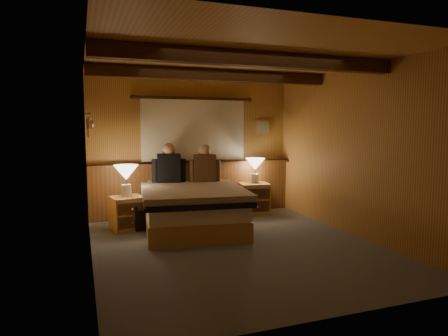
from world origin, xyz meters
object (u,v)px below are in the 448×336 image
person_left (169,166)px  person_right (205,166)px  lamp_left (126,174)px  lamp_right (255,166)px  nightstand_left (127,213)px  nightstand_right (254,198)px  bed (192,207)px  duffel_bag (135,219)px

person_left → person_right: bearing=-1.8°
lamp_left → person_left: person_left is taller
lamp_right → lamp_left: bearing=-171.1°
nightstand_left → person_right: 1.48m
nightstand_right → lamp_right: 0.59m
bed → nightstand_right: size_ratio=3.69×
bed → person_right: 0.88m
duffel_bag → person_right: bearing=16.9°
nightstand_right → lamp_left: size_ratio=1.17×
nightstand_left → lamp_left: bearing=79.5°
bed → nightstand_right: (1.35, 0.72, -0.06)m
bed → duffel_bag: size_ratio=3.77×
nightstand_right → lamp_right: (0.02, 0.01, 0.59)m
lamp_right → nightstand_left: bearing=-170.2°
nightstand_left → duffel_bag: bearing=-27.5°
nightstand_left → lamp_right: (2.30, 0.40, 0.61)m
lamp_left → nightstand_right: bearing=8.9°
lamp_left → lamp_right: 2.33m
lamp_left → lamp_right: bearing=8.9°
bed → lamp_left: lamp_left is taller
bed → person_right: person_right is taller
nightstand_right → nightstand_left: bearing=-161.6°
lamp_right → nightstand_right: bearing=-161.2°
lamp_left → lamp_right: lamp_right is taller
nightstand_left → lamp_right: lamp_right is taller
nightstand_left → person_left: size_ratio=0.80×
nightstand_left → person_left: person_left is taller
lamp_right → bed: bearing=-152.1°
duffel_bag → nightstand_right: bearing=15.7°
nightstand_right → person_right: size_ratio=0.87×
bed → lamp_right: (1.37, 0.72, 0.53)m
bed → lamp_right: lamp_right is taller
person_left → nightstand_left: bearing=-145.1°
duffel_bag → lamp_right: bearing=15.7°
lamp_left → person_right: 1.32m
nightstand_left → nightstand_right: 2.31m
person_right → duffel_bag: 1.43m
nightstand_right → person_left: 1.69m
person_left → duffel_bag: bearing=-139.1°
nightstand_left → person_left: bearing=13.5°
person_right → duffel_bag: size_ratio=1.18×
nightstand_right → duffel_bag: size_ratio=1.02×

